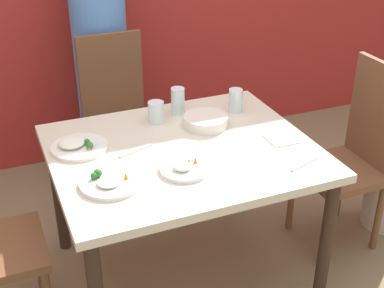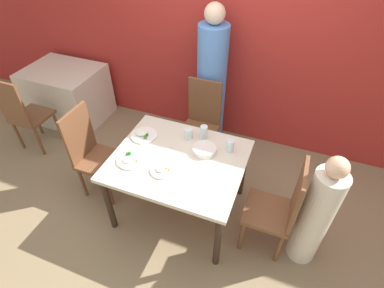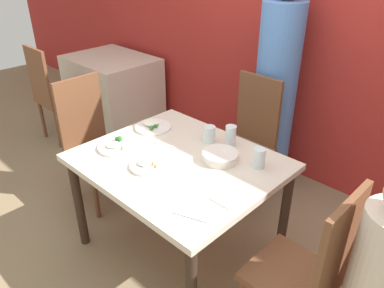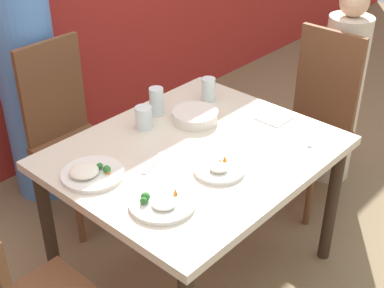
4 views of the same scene
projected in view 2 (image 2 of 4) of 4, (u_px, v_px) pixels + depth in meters
name	position (u px, v px, depth m)	size (l,w,h in m)	color
ground_plane	(180.00, 208.00, 3.15)	(10.00, 10.00, 0.00)	#847051
wall_back	(228.00, 32.00, 3.27)	(10.00, 0.06, 2.70)	#A82823
dining_table	(179.00, 165.00, 2.73)	(1.17, 0.98, 0.72)	beige
chair_adult_spot	(201.00, 122.00, 3.41)	(0.40, 0.40, 1.00)	brown
chair_child_spot	(279.00, 208.00, 2.51)	(0.40, 0.40, 1.00)	brown
chair_empty_left	(92.00, 152.00, 3.03)	(0.40, 0.40, 1.00)	brown
person_adult	(211.00, 87.00, 3.46)	(0.33, 0.33, 1.72)	#5184D1
person_child	(315.00, 216.00, 2.41)	(0.25, 0.25, 1.20)	beige
bowl_curry	(204.00, 150.00, 2.72)	(0.22, 0.22, 0.05)	silver
plate_rice_adult	(143.00, 135.00, 2.90)	(0.25, 0.25, 0.05)	white
plate_rice_child	(131.00, 159.00, 2.65)	(0.25, 0.25, 0.05)	white
plate_noodles	(162.00, 170.00, 2.55)	(0.21, 0.21, 0.05)	white
glass_water_tall	(230.00, 146.00, 2.71)	(0.07, 0.07, 0.12)	silver
glass_water_short	(204.00, 132.00, 2.85)	(0.07, 0.07, 0.14)	silver
glass_water_center	(189.00, 134.00, 2.85)	(0.08, 0.08, 0.11)	silver
napkin_folded	(225.00, 180.00, 2.48)	(0.14, 0.14, 0.01)	white
fork_steel	(160.00, 149.00, 2.76)	(0.18, 0.08, 0.01)	silver
spoon_steel	(212.00, 200.00, 2.32)	(0.18, 0.08, 0.01)	silver
background_table	(68.00, 94.00, 4.14)	(0.97, 0.75, 0.74)	beige
chair_background	(25.00, 114.00, 3.53)	(0.40, 0.40, 1.00)	brown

